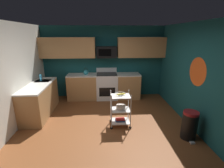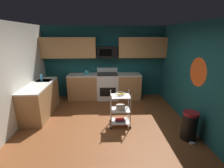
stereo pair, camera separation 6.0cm
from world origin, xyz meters
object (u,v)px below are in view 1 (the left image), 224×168
Objects in this scene: rolling_cart at (120,110)px; kettle at (86,72)px; microwave at (106,52)px; book_stack at (120,120)px; mixing_bowl_large at (121,107)px; trash_can at (189,125)px; oven_range at (107,86)px; fruit_bowl at (121,94)px; dish_soap_bottle at (41,78)px.

kettle is at bearing 117.69° from rolling_cart.
microwave reaches higher than book_stack.
rolling_cart is 0.07m from mixing_bowl_large.
trash_can is at bearing -56.43° from microwave.
rolling_cart is 3.63× the size of mixing_bowl_large.
rolling_cart is 2.28m from kettle.
oven_range reaches higher than book_stack.
trash_can is at bearing -55.39° from oven_range.
microwave is at bearing 90.26° from oven_range.
microwave is at bearing 97.89° from fruit_bowl.
kettle is at bearing -179.70° from oven_range.
trash_can reaches higher than mixing_bowl_large.
oven_range reaches higher than fruit_bowl.
trash_can is (1.51, -0.64, -0.55)m from fruit_bowl.
kettle is at bearing 117.69° from book_stack.
mixing_bowl_large is at bearing 0.00° from book_stack.
kettle is at bearing 117.69° from fruit_bowl.
dish_soap_bottle is at bearing 153.20° from book_stack.
microwave reaches higher than dish_soap_bottle.
oven_range is 2.01m from book_stack.
oven_range is 1.57× the size of microwave.
rolling_cart reaches higher than trash_can.
microwave is 1.03m from kettle.
book_stack is at bearing -62.31° from kettle.
dish_soap_bottle is (-2.05, -0.78, 0.54)m from oven_range.
oven_range is 4.04× the size of fruit_bowl.
dish_soap_bottle is at bearing -156.67° from microwave.
rolling_cart is at bearing 90.00° from fruit_bowl.
rolling_cart reaches higher than book_stack.
book_stack is at bearing -26.80° from dish_soap_bottle.
rolling_cart is at bearing -82.11° from microwave.
book_stack is 1.23× the size of dish_soap_bottle.
kettle is at bearing 117.88° from mixing_bowl_large.
trash_can is (1.51, -0.64, -0.12)m from rolling_cart.
book_stack is 2.37m from kettle.
oven_range is 2.26m from dish_soap_bottle.
book_stack is (-0.00, 0.00, -0.72)m from fruit_bowl.
microwave is 3.52m from trash_can.
book_stack is at bearing 157.15° from trash_can.
rolling_cart is at bearing -26.80° from dish_soap_bottle.
oven_range is at bearing 98.52° from mixing_bowl_large.
book_stack is at bearing 153.43° from fruit_bowl.
fruit_bowl is 0.36m from mixing_bowl_large.
microwave is at bearing 98.11° from mixing_bowl_large.
microwave is 2.78× the size of mixing_bowl_large.
dish_soap_bottle is 4.31m from trash_can.
oven_range is 4.45× the size of book_stack.
microwave is (-0.00, 0.10, 1.22)m from oven_range.
microwave reaches higher than oven_range.
kettle is (-1.03, 1.96, 0.84)m from book_stack.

